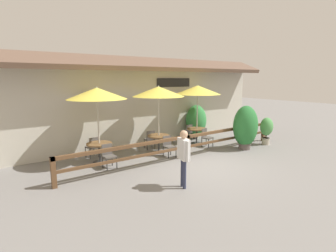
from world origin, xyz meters
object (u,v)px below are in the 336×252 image
at_px(dining_table_far, 197,131).
at_px(potted_plant_entrance_palm, 245,127).
at_px(dining_table_near, 100,147).
at_px(chair_near_wallside, 93,146).
at_px(chair_near_streetside, 109,155).
at_px(potted_plant_corner_fern, 267,128).
at_px(patio_umbrella_middle, 158,92).
at_px(patio_umbrella_near, 97,93).
at_px(pedestrian, 184,151).
at_px(chair_middle_wallside, 150,138).
at_px(dining_table_middle, 159,139).
at_px(potted_plant_small_flowering, 196,121).
at_px(chair_middle_streetside, 169,145).
at_px(chair_far_streetside, 206,137).
at_px(chair_far_wallside, 188,132).
at_px(patio_umbrella_far, 198,90).

distance_m(dining_table_far, potted_plant_entrance_palm, 2.38).
relative_size(dining_table_near, chair_near_wallside, 1.13).
bearing_deg(chair_near_streetside, potted_plant_corner_fern, -11.50).
bearing_deg(patio_umbrella_middle, chair_near_streetside, -166.81).
xyz_separation_m(patio_umbrella_near, pedestrian, (1.12, -3.74, -1.54)).
height_order(dining_table_near, chair_middle_wallside, chair_middle_wallside).
xyz_separation_m(dining_table_near, chair_near_streetside, (0.04, -0.77, -0.13)).
relative_size(potted_plant_corner_fern, pedestrian, 0.77).
xyz_separation_m(dining_table_near, patio_umbrella_middle, (2.63, -0.16, 2.05)).
relative_size(chair_near_wallside, patio_umbrella_middle, 0.30).
xyz_separation_m(dining_table_middle, chair_middle_wallside, (0.02, 0.76, -0.13)).
bearing_deg(dining_table_middle, potted_plant_small_flowering, 19.42).
relative_size(chair_middle_streetside, pedestrian, 0.49).
relative_size(chair_near_wallside, chair_middle_wallside, 1.00).
bearing_deg(dining_table_far, patio_umbrella_middle, -174.76).
xyz_separation_m(chair_middle_streetside, chair_far_streetside, (2.41, 0.26, 0.00)).
bearing_deg(patio_umbrella_middle, chair_far_wallside, 21.02).
bearing_deg(dining_table_middle, patio_umbrella_near, 176.45).
distance_m(patio_umbrella_middle, potted_plant_entrance_palm, 4.29).
relative_size(dining_table_near, potted_plant_small_flowering, 0.54).
distance_m(chair_near_streetside, dining_table_far, 5.09).
bearing_deg(potted_plant_entrance_palm, dining_table_middle, 152.07).
bearing_deg(chair_near_streetside, chair_far_streetside, -0.39).
height_order(dining_table_near, chair_near_streetside, chair_near_streetside).
relative_size(patio_umbrella_middle, potted_plant_small_flowering, 1.61).
distance_m(chair_near_streetside, potted_plant_small_flowering, 6.05).
xyz_separation_m(chair_far_streetside, potted_plant_small_flowering, (0.78, 1.61, 0.48)).
bearing_deg(patio_umbrella_near, pedestrian, -73.37).
xyz_separation_m(chair_middle_streetside, dining_table_far, (2.44, 0.98, 0.13)).
bearing_deg(dining_table_middle, chair_middle_streetside, -90.81).
bearing_deg(chair_middle_streetside, potted_plant_small_flowering, 31.78).
height_order(patio_umbrella_near, dining_table_middle, patio_umbrella_near).
bearing_deg(potted_plant_corner_fern, potted_plant_entrance_palm, 177.48).
height_order(chair_middle_wallside, potted_plant_small_flowering, potted_plant_small_flowering).
xyz_separation_m(dining_table_near, chair_far_streetside, (5.03, -0.66, -0.13)).
relative_size(potted_plant_entrance_palm, potted_plant_small_flowering, 1.11).
distance_m(chair_far_streetside, pedestrian, 5.02).
bearing_deg(patio_umbrella_middle, patio_umbrella_far, 5.24).
relative_size(patio_umbrella_middle, chair_far_streetside, 3.38).
height_order(chair_near_streetside, patio_umbrella_middle, patio_umbrella_middle).
xyz_separation_m(dining_table_near, chair_middle_wallside, (2.65, 0.59, -0.13)).
bearing_deg(potted_plant_entrance_palm, dining_table_near, 161.77).
bearing_deg(chair_far_wallside, chair_near_wallside, 1.90).
distance_m(patio_umbrella_near, chair_far_wallside, 5.57).
relative_size(chair_near_streetside, potted_plant_small_flowering, 0.48).
bearing_deg(patio_umbrella_far, chair_middle_streetside, -158.13).
bearing_deg(chair_far_streetside, dining_table_middle, 155.53).
bearing_deg(patio_umbrella_near, potted_plant_small_flowering, 9.35).
relative_size(patio_umbrella_far, potted_plant_corner_fern, 2.18).
distance_m(chair_near_wallside, potted_plant_small_flowering, 5.83).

